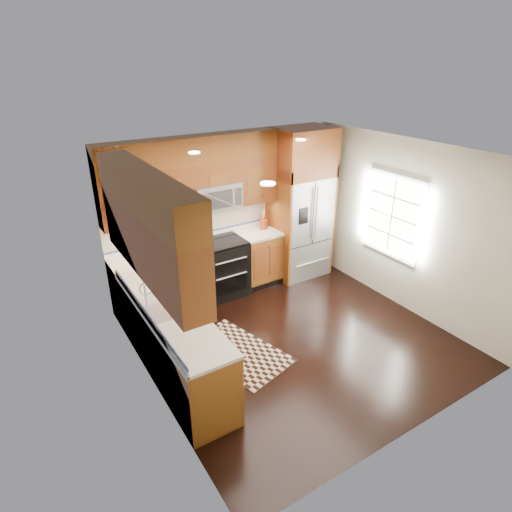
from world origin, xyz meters
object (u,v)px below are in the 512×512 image
refrigerator (300,204)px  utensil_crock (263,222)px  range (222,268)px  rug (238,352)px  knife_block (192,239)px

refrigerator → utensil_crock: (-0.67, 0.15, -0.24)m
range → refrigerator: 1.76m
refrigerator → rug: size_ratio=1.87×
refrigerator → rug: bearing=-145.1°
refrigerator → rug: 2.91m
utensil_crock → knife_block: bearing=179.5°
knife_block → utensil_crock: size_ratio=0.72×
refrigerator → knife_block: (-1.99, 0.16, -0.26)m
rug → utensil_crock: (1.47, 1.64, 1.05)m
rug → knife_block: knife_block is taller
knife_block → range: bearing=-15.6°
refrigerator → knife_block: 2.01m
refrigerator → range: bearing=178.6°
range → refrigerator: refrigerator is taller
range → utensil_crock: 1.07m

